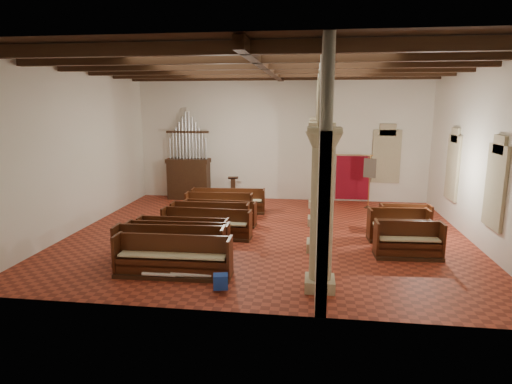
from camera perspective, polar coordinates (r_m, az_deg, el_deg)
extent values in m
plane|color=#9C3622|center=(15.52, 1.54, -5.64)|extent=(14.00, 14.00, 0.00)
plane|color=#321F10|center=(14.90, 1.67, 16.99)|extent=(14.00, 14.00, 0.00)
cube|color=white|center=(20.87, 3.32, 7.16)|extent=(14.00, 0.02, 6.00)
cube|color=white|center=(9.02, -2.34, 1.43)|extent=(14.00, 0.02, 6.00)
cube|color=white|center=(17.11, -22.52, 5.35)|extent=(0.02, 12.00, 6.00)
cube|color=white|center=(15.82, 27.81, 4.46)|extent=(0.02, 12.00, 6.00)
cube|color=#B6AD88|center=(11.17, 8.48, -11.97)|extent=(0.75, 0.75, 0.30)
cylinder|color=#B6AD88|center=(10.59, 8.77, -3.00)|extent=(0.56, 0.56, 3.30)
cube|color=#B6AD88|center=(13.98, 8.31, -7.08)|extent=(0.75, 0.75, 0.30)
cylinder|color=#B6AD88|center=(13.51, 8.53, 0.17)|extent=(0.56, 0.56, 3.30)
cube|color=#B6AD88|center=(16.85, 8.19, -3.84)|extent=(0.75, 0.75, 0.30)
cylinder|color=#B6AD88|center=(16.47, 8.37, 2.21)|extent=(0.56, 0.56, 3.30)
cube|color=#B6AD88|center=(19.76, 8.11, -1.55)|extent=(0.75, 0.75, 0.30)
cylinder|color=#B6AD88|center=(19.43, 8.26, 3.62)|extent=(0.56, 0.56, 3.30)
cube|color=white|center=(14.76, 8.80, 13.16)|extent=(0.25, 11.90, 1.93)
cube|color=#357862|center=(14.53, 29.44, 0.59)|extent=(0.03, 1.00, 2.20)
cube|color=#357862|center=(18.25, 24.86, 2.96)|extent=(0.03, 1.00, 2.20)
cube|color=#357862|center=(21.16, 16.96, 4.56)|extent=(1.00, 0.03, 2.20)
cube|color=#331F10|center=(21.45, -8.93, 1.50)|extent=(2.00, 0.80, 1.80)
cube|color=#331F10|center=(21.30, -9.02, 4.15)|extent=(2.10, 0.85, 0.20)
cube|color=#351A11|center=(21.04, -3.07, -0.94)|extent=(0.53, 0.53, 0.10)
cube|color=#351A11|center=(20.94, -3.08, 0.36)|extent=(0.26, 0.26, 1.07)
cube|color=#351A11|center=(20.76, -3.14, 1.90)|extent=(0.56, 0.49, 0.19)
cube|color=maroon|center=(21.05, 12.79, 1.85)|extent=(1.60, 0.06, 2.10)
cylinder|color=gold|center=(20.88, 12.93, 4.82)|extent=(1.80, 0.04, 0.04)
cone|color=#331F10|center=(20.08, 14.69, -1.87)|extent=(0.36, 0.36, 0.12)
cylinder|color=gold|center=(19.85, 14.86, 1.37)|extent=(0.04, 0.04, 2.43)
cylinder|color=gold|center=(19.69, 15.02, 4.57)|extent=(0.30, 0.67, 0.03)
cube|color=navy|center=(19.73, 14.95, 3.10)|extent=(0.52, 0.23, 0.86)
cube|color=navy|center=(10.87, -4.73, -11.80)|extent=(0.42, 0.36, 0.36)
cube|color=#16279C|center=(13.35, -7.19, -7.49)|extent=(0.31, 0.25, 0.30)
cube|color=navy|center=(15.22, -2.40, -5.02)|extent=(0.37, 0.33, 0.30)
cylinder|color=silver|center=(11.86, -12.87, -10.67)|extent=(0.92, 0.10, 0.09)
cylinder|color=white|center=(11.67, -8.65, -10.86)|extent=(1.11, 0.18, 0.11)
cube|color=#331F10|center=(12.08, -10.94, -10.71)|extent=(3.20, 0.82, 0.11)
cube|color=#391E0C|center=(11.92, -11.07, -9.49)|extent=(3.05, 0.49, 0.48)
cube|color=#391E0C|center=(12.05, -10.75, -7.89)|extent=(3.04, 0.14, 1.02)
cube|color=#391E0C|center=(12.46, -17.88, -7.60)|extent=(0.09, 0.64, 1.02)
cube|color=#391E0C|center=(11.51, -3.54, -8.64)|extent=(0.09, 0.64, 1.02)
cube|color=beige|center=(11.83, -11.12, -8.28)|extent=(2.92, 0.45, 0.05)
cube|color=#331F10|center=(12.90, -11.38, -9.24)|extent=(3.24, 0.95, 0.11)
cube|color=#411D0D|center=(12.75, -11.51, -8.06)|extent=(3.08, 0.61, 0.49)
cube|color=#411D0D|center=(12.89, -11.20, -6.55)|extent=(3.06, 0.25, 1.04)
cube|color=#411D0D|center=(13.31, -17.89, -6.31)|extent=(0.11, 0.66, 1.04)
cube|color=#411D0D|center=(12.33, -4.48, -7.20)|extent=(0.11, 0.66, 1.04)
cube|color=beige|center=(12.66, -11.56, -6.89)|extent=(2.95, 0.56, 0.05)
cube|color=#331F10|center=(13.58, -10.32, -8.15)|extent=(3.20, 0.80, 0.10)
cube|color=#3D160D|center=(13.45, -10.43, -7.12)|extent=(3.04, 0.50, 0.45)
cube|color=#3D160D|center=(13.58, -10.17, -5.81)|extent=(3.03, 0.17, 0.95)
cube|color=#3D160D|center=(13.98, -16.49, -5.61)|extent=(0.09, 0.60, 0.95)
cube|color=#3D160D|center=(13.05, -3.81, -6.37)|extent=(0.09, 0.60, 0.95)
cube|color=beige|center=(13.37, -10.46, -6.10)|extent=(2.92, 0.45, 0.05)
cube|color=#331F10|center=(14.40, -9.66, -7.00)|extent=(2.99, 0.64, 0.09)
cube|color=#391B0C|center=(14.29, -9.75, -6.09)|extent=(2.84, 0.37, 0.41)
cube|color=#391B0C|center=(14.41, -9.53, -4.97)|extent=(2.84, 0.07, 0.87)
cube|color=#391B0C|center=(14.77, -15.14, -4.82)|extent=(0.06, 0.55, 0.87)
cube|color=#391B0C|center=(13.92, -3.93, -5.43)|extent=(0.06, 0.55, 0.87)
cube|color=beige|center=(14.22, -9.78, -5.21)|extent=(2.72, 0.33, 0.05)
cube|color=#331F10|center=(15.23, -6.60, -5.86)|extent=(3.19, 0.82, 0.10)
cube|color=#3C210D|center=(15.11, -6.66, -4.95)|extent=(3.03, 0.52, 0.44)
cube|color=#3C210D|center=(15.25, -6.48, -3.84)|extent=(3.02, 0.20, 0.92)
cube|color=#3C210D|center=(15.55, -12.18, -3.73)|extent=(0.09, 0.59, 0.92)
cube|color=#3C210D|center=(14.81, -0.79, -4.23)|extent=(0.09, 0.59, 0.92)
cube|color=beige|center=(15.04, -6.68, -4.06)|extent=(2.91, 0.48, 0.05)
cube|color=#331F10|center=(15.99, -6.10, -5.01)|extent=(2.89, 0.78, 0.10)
cube|color=#44190E|center=(15.86, -6.16, -4.09)|extent=(2.73, 0.47, 0.45)
cube|color=#44190E|center=(16.02, -5.98, -3.00)|extent=(2.73, 0.14, 0.96)
cube|color=#44190E|center=(16.25, -10.94, -2.95)|extent=(0.09, 0.61, 0.96)
cube|color=#44190E|center=(15.60, -1.10, -3.34)|extent=(0.09, 0.61, 0.96)
cube|color=beige|center=(15.80, -6.18, -3.21)|extent=(2.62, 0.43, 0.05)
cube|color=#331F10|center=(16.76, -4.83, -4.22)|extent=(2.86, 0.80, 0.09)
cube|color=#3D180D|center=(16.65, -4.87, -3.44)|extent=(2.70, 0.52, 0.41)
cube|color=#3D180D|center=(16.79, -4.74, -2.51)|extent=(2.68, 0.22, 0.86)
cube|color=#3D180D|center=(16.99, -9.40, -2.46)|extent=(0.09, 0.55, 0.86)
cube|color=#3D180D|center=(16.42, -0.12, -2.80)|extent=(0.09, 0.55, 0.86)
cube|color=beige|center=(16.59, -4.89, -2.69)|extent=(2.59, 0.47, 0.05)
cube|color=#331F10|center=(17.84, -4.95, -3.24)|extent=(2.80, 0.76, 0.10)
cube|color=#371C0B|center=(17.73, -4.99, -2.44)|extent=(2.64, 0.47, 0.44)
cube|color=#371C0B|center=(17.88, -4.85, -1.51)|extent=(2.63, 0.15, 0.93)
cube|color=#371C0B|center=(18.07, -9.16, -1.48)|extent=(0.09, 0.59, 0.93)
cube|color=#371C0B|center=(17.50, -0.62, -1.76)|extent=(0.09, 0.59, 0.93)
cube|color=beige|center=(17.67, -5.01, -1.67)|extent=(2.53, 0.43, 0.05)
cube|color=#331F10|center=(18.59, -3.70, -2.61)|extent=(3.19, 0.91, 0.10)
cube|color=#3F1D0D|center=(18.47, -3.74, -1.82)|extent=(3.02, 0.60, 0.45)
cube|color=#3F1D0D|center=(18.64, -3.61, -0.92)|extent=(2.99, 0.28, 0.95)
cube|color=#3F1D0D|center=(18.84, -8.30, -0.88)|extent=(0.11, 0.60, 0.95)
cube|color=#3F1D0D|center=(18.25, 1.03, -1.16)|extent=(0.11, 0.60, 0.95)
cube|color=beige|center=(18.42, -3.75, -1.07)|extent=(2.89, 0.56, 0.05)
cube|color=#331F10|center=(14.01, 19.54, -8.01)|extent=(2.03, 0.83, 0.11)
cube|color=#3E220D|center=(13.87, 19.67, -6.95)|extent=(1.87, 0.51, 0.48)
cube|color=#3E220D|center=(14.02, 19.53, -5.61)|extent=(1.85, 0.16, 1.01)
cube|color=#3E220D|center=(13.69, 15.71, -5.79)|extent=(0.10, 0.64, 1.01)
cube|color=#3E220D|center=(14.10, 23.53, -5.82)|extent=(0.10, 0.64, 1.01)
cube|color=beige|center=(13.80, 19.74, -5.91)|extent=(1.79, 0.46, 0.05)
cube|color=#331F10|center=(14.62, 18.97, -7.19)|extent=(1.82, 0.76, 0.09)
cube|color=#3D160D|center=(14.50, 19.07, -6.28)|extent=(1.65, 0.47, 0.42)
cube|color=#3D160D|center=(14.63, 18.97, -5.16)|extent=(1.63, 0.16, 0.89)
cube|color=#3D160D|center=(14.34, 15.72, -5.29)|extent=(0.10, 0.56, 0.89)
cube|color=#3D160D|center=(14.69, 22.36, -5.34)|extent=(0.10, 0.56, 0.89)
cube|color=beige|center=(14.43, 19.13, -5.40)|extent=(1.58, 0.43, 0.05)
cube|color=#331F10|center=(15.56, 18.33, -5.99)|extent=(2.06, 0.88, 0.11)
cube|color=#3A1D0C|center=(15.43, 18.43, -5.01)|extent=(1.88, 0.55, 0.48)
cube|color=#3A1D0C|center=(15.59, 18.33, -3.82)|extent=(1.86, 0.20, 1.01)
cube|color=#3A1D0C|center=(15.27, 14.86, -3.94)|extent=(0.12, 0.64, 1.01)
cube|color=#3A1D0C|center=(15.65, 21.94, -4.03)|extent=(0.12, 0.64, 1.01)
cube|color=beige|center=(15.36, 18.49, -4.06)|extent=(1.81, 0.50, 0.05)
cube|color=#331F10|center=(16.55, 19.16, -5.02)|extent=(1.82, 0.79, 0.10)
cube|color=#39140C|center=(16.43, 19.25, -4.15)|extent=(1.65, 0.48, 0.45)
cube|color=#39140C|center=(16.59, 19.15, -3.10)|extent=(1.64, 0.15, 0.95)
cube|color=#39140C|center=(16.28, 16.30, -3.19)|extent=(0.10, 0.60, 0.95)
cube|color=#39140C|center=(16.64, 22.16, -3.28)|extent=(0.10, 0.60, 0.95)
cube|color=beige|center=(16.37, 19.31, -3.30)|extent=(1.59, 0.44, 0.05)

